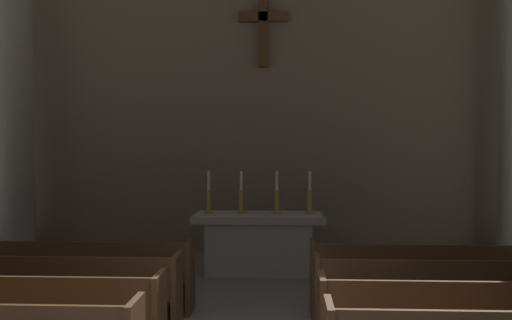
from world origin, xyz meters
TOP-DOWN VIEW (x-y plane):
  - pew_left_row_2 at (-2.25, 0.93)m, footprint 2.96×0.50m
  - pew_left_row_3 at (-2.25, 1.91)m, footprint 2.96×0.50m
  - pew_left_row_4 at (-2.25, 2.88)m, footprint 2.96×0.50m
  - pew_right_row_3 at (2.25, 1.91)m, footprint 2.96×0.50m
  - pew_right_row_4 at (2.25, 2.88)m, footprint 2.96×0.50m
  - column_left_fourth at (-4.70, 6.44)m, footprint 1.04×1.04m
  - altar at (0.00, 5.25)m, footprint 2.20×0.90m
  - candlestick_outer_left at (-0.85, 5.25)m, footprint 0.16×0.16m
  - candlestick_inner_left at (-0.30, 5.25)m, footprint 0.16×0.16m
  - candlestick_inner_right at (0.30, 5.25)m, footprint 0.16×0.16m
  - candlestick_outer_right at (0.85, 5.25)m, footprint 0.16×0.16m
  - apse_with_cross at (0.00, 7.36)m, footprint 10.52×0.43m

SIDE VIEW (x-z plane):
  - pew_left_row_2 at x=-2.25m, z-range 0.00..0.95m
  - pew_left_row_3 at x=-2.25m, z-range 0.00..0.95m
  - pew_left_row_4 at x=-2.25m, z-range 0.00..0.95m
  - pew_right_row_3 at x=2.25m, z-range 0.00..0.95m
  - pew_right_row_4 at x=2.25m, z-range 0.00..0.95m
  - altar at x=0.00m, z-range 0.03..1.04m
  - candlestick_outer_left at x=-0.85m, z-range 0.88..1.60m
  - candlestick_inner_left at x=-0.30m, z-range 0.88..1.60m
  - candlestick_inner_right at x=0.30m, z-range 0.88..1.60m
  - candlestick_outer_right at x=0.85m, z-range 0.88..1.60m
  - column_left_fourth at x=-4.70m, z-range -0.09..6.85m
  - apse_with_cross at x=0.00m, z-range 0.00..8.07m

